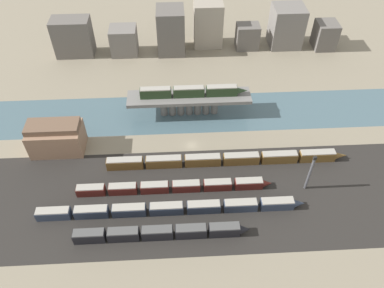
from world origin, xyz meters
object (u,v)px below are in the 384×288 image
Objects in this scene: train_yard_far at (174,187)px; train_yard_outer at (226,159)px; train_on_bridge at (192,92)px; warehouse_building at (56,137)px; train_yard_near at (161,233)px; train_yard_mid at (171,208)px; signal_tower at (310,173)px.

train_yard_outer is (18.43, 10.95, 0.27)m from train_yard_far.
train_yard_far is at bearing -101.68° from train_on_bridge.
train_on_bridge reaches higher than warehouse_building.
train_yard_near is 53.89m from warehouse_building.
train_yard_mid is 27.69m from train_yard_outer.
train_yard_outer is (22.67, 28.18, -0.04)m from train_yard_near.
warehouse_building reaches higher than train_yard_far.
train_yard_outer is 5.56× the size of signal_tower.
train_yard_outer is (19.61, 19.55, 0.18)m from train_yard_mid.
train_yard_far is (1.18, 8.60, -0.09)m from train_yard_mid.
train_yard_mid is 1.30× the size of train_yard_far.
signal_tower reaches higher than train_yard_near.
signal_tower reaches higher than warehouse_building.
train_yard_far is 21.44m from train_yard_outer.
train_yard_outer is at bearing -69.49° from train_on_bridge.
train_on_bridge is at bearing 19.29° from warehouse_building.
train_yard_near is (-12.25, -56.02, -8.82)m from train_on_bridge.
warehouse_building is at bearing 152.75° from train_yard_far.
warehouse_building is at bearing 170.10° from train_yard_outer.
train_yard_near is 0.81× the size of train_yard_far.
train_yard_far is at bearing 82.18° from train_yard_mid.
train_on_bridge is 0.65× the size of train_yard_far.
train_yard_outer is 61.06m from warehouse_building.
warehouse_building is 1.23× the size of signal_tower.
signal_tower reaches higher than train_yard_mid.
train_yard_outer is at bearing 44.91° from train_yard_mid.
train_yard_near is 17.74m from train_yard_far.
train_yard_mid is at bearing -97.82° from train_yard_far.
warehouse_building is 88.19m from signal_tower.
train_yard_outer is at bearing 51.18° from train_yard_near.
train_yard_mid is 50.51m from warehouse_building.
warehouse_building is at bearing 164.99° from signal_tower.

